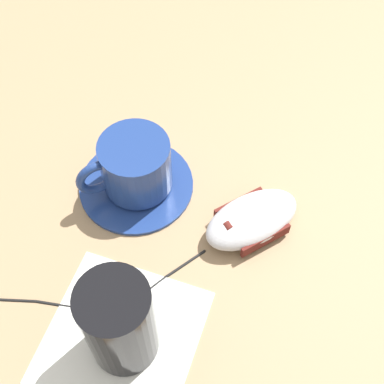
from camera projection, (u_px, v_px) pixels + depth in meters
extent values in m
plane|color=#9E7F5B|center=(139.00, 240.00, 0.60)|extent=(3.00, 3.00, 0.00)
cylinder|color=navy|center=(136.00, 184.00, 0.63)|extent=(0.13, 0.13, 0.01)
cylinder|color=navy|center=(136.00, 165.00, 0.60)|extent=(0.08, 0.08, 0.07)
torus|color=navy|center=(98.00, 177.00, 0.59)|extent=(0.05, 0.04, 0.05)
ellipsoid|color=silver|center=(252.00, 219.00, 0.59)|extent=(0.13, 0.11, 0.04)
cylinder|color=#591E19|center=(228.00, 227.00, 0.57)|extent=(0.01, 0.01, 0.01)
cube|color=#591E19|center=(266.00, 240.00, 0.58)|extent=(0.06, 0.04, 0.02)
cube|color=#591E19|center=(238.00, 203.00, 0.61)|extent=(0.06, 0.04, 0.02)
cylinder|color=black|center=(186.00, 263.00, 0.58)|extent=(0.05, 0.02, 0.00)
cylinder|color=black|center=(149.00, 289.00, 0.56)|extent=(0.05, 0.02, 0.00)
cylinder|color=black|center=(106.00, 306.00, 0.55)|extent=(0.03, 0.04, 0.00)
cylinder|color=black|center=(59.00, 305.00, 0.55)|extent=(0.02, 0.05, 0.00)
cylinder|color=black|center=(12.00, 300.00, 0.55)|extent=(0.02, 0.05, 0.00)
sphere|color=black|center=(204.00, 251.00, 0.59)|extent=(0.00, 0.00, 0.00)
sphere|color=black|center=(167.00, 275.00, 0.57)|extent=(0.00, 0.00, 0.00)
sphere|color=black|center=(130.00, 304.00, 0.55)|extent=(0.00, 0.00, 0.00)
sphere|color=black|center=(82.00, 308.00, 0.55)|extent=(0.00, 0.00, 0.00)
sphere|color=black|center=(36.00, 301.00, 0.55)|extent=(0.00, 0.00, 0.00)
cube|color=silver|center=(122.00, 336.00, 0.53)|extent=(0.17, 0.17, 0.00)
cylinder|color=black|center=(119.00, 323.00, 0.48)|extent=(0.07, 0.07, 0.12)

